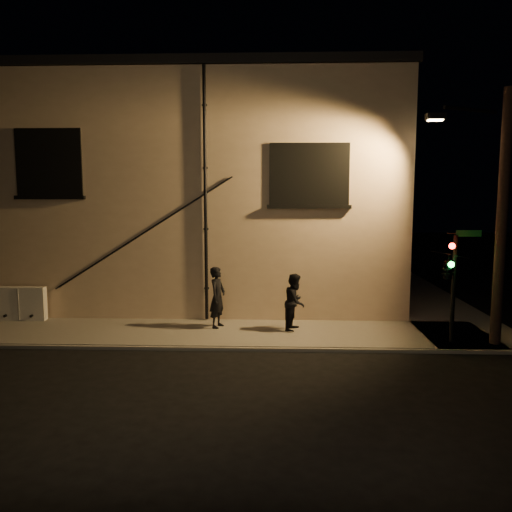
{
  "coord_description": "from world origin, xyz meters",
  "views": [
    {
      "loc": [
        0.46,
        -13.5,
        4.31
      ],
      "look_at": [
        -0.09,
        1.8,
        2.44
      ],
      "focal_mm": 35.0,
      "sensor_mm": 36.0,
      "label": 1
    }
  ],
  "objects_px": {
    "pedestrian_a": "(218,297)",
    "streetlamp_pole": "(498,213)",
    "utility_cabinet": "(21,303)",
    "traffic_signal": "(449,268)",
    "pedestrian_b": "(295,302)"
  },
  "relations": [
    {
      "from": "pedestrian_a",
      "to": "streetlamp_pole",
      "type": "distance_m",
      "value": 8.57
    },
    {
      "from": "utility_cabinet",
      "to": "traffic_signal",
      "type": "relative_size",
      "value": 0.53
    },
    {
      "from": "pedestrian_a",
      "to": "pedestrian_b",
      "type": "xyz_separation_m",
      "value": [
        2.46,
        -0.21,
        -0.08
      ]
    },
    {
      "from": "traffic_signal",
      "to": "utility_cabinet",
      "type": "bearing_deg",
      "value": 170.83
    },
    {
      "from": "utility_cabinet",
      "to": "pedestrian_a",
      "type": "height_order",
      "value": "pedestrian_a"
    },
    {
      "from": "utility_cabinet",
      "to": "pedestrian_b",
      "type": "relative_size",
      "value": 0.97
    },
    {
      "from": "utility_cabinet",
      "to": "streetlamp_pole",
      "type": "xyz_separation_m",
      "value": [
        14.77,
        -2.08,
        3.14
      ]
    },
    {
      "from": "utility_cabinet",
      "to": "pedestrian_a",
      "type": "bearing_deg",
      "value": -5.84
    },
    {
      "from": "pedestrian_b",
      "to": "traffic_signal",
      "type": "bearing_deg",
      "value": -87.28
    },
    {
      "from": "pedestrian_a",
      "to": "streetlamp_pole",
      "type": "height_order",
      "value": "streetlamp_pole"
    },
    {
      "from": "pedestrian_b",
      "to": "traffic_signal",
      "type": "height_order",
      "value": "traffic_signal"
    },
    {
      "from": "pedestrian_a",
      "to": "pedestrian_b",
      "type": "relative_size",
      "value": 1.09
    },
    {
      "from": "pedestrian_a",
      "to": "traffic_signal",
      "type": "relative_size",
      "value": 0.6
    },
    {
      "from": "streetlamp_pole",
      "to": "utility_cabinet",
      "type": "bearing_deg",
      "value": 171.99
    },
    {
      "from": "traffic_signal",
      "to": "pedestrian_a",
      "type": "bearing_deg",
      "value": 167.54
    }
  ]
}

